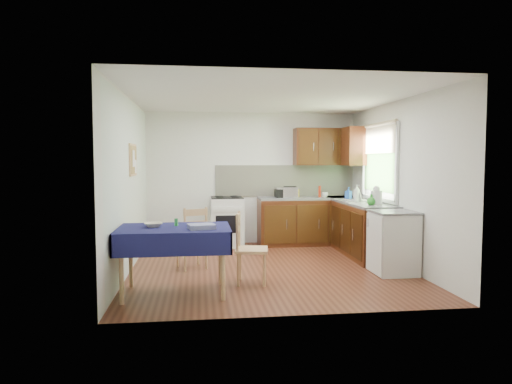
{
  "coord_description": "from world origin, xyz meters",
  "views": [
    {
      "loc": [
        -1.01,
        -6.6,
        1.6
      ],
      "look_at": [
        -0.14,
        0.31,
        1.11
      ],
      "focal_mm": 32.0,
      "sensor_mm": 36.0,
      "label": 1
    }
  ],
  "objects": [
    {
      "name": "worktop_right",
      "position": [
        1.7,
        0.65,
        0.88
      ],
      "size": [
        0.6,
        1.7,
        0.04
      ],
      "primitive_type": "cube",
      "color": "#5E5F63",
      "rests_on": "base_cabinets"
    },
    {
      "name": "corkboard",
      "position": [
        -1.97,
        0.3,
        1.6
      ],
      "size": [
        0.04,
        0.62,
        0.47
      ],
      "color": "tan",
      "rests_on": "wall_left"
    },
    {
      "name": "worktop_corner",
      "position": [
        1.7,
        1.8,
        0.88
      ],
      "size": [
        0.6,
        0.6,
        0.04
      ],
      "primitive_type": "cube",
      "color": "#5E5F63",
      "rests_on": "base_cabinets"
    },
    {
      "name": "splashback",
      "position": [
        0.65,
        2.08,
        1.2
      ],
      "size": [
        2.7,
        0.02,
        0.6
      ],
      "primitive_type": "cube",
      "color": "beige",
      "rests_on": "wall_back"
    },
    {
      "name": "soap_bottle_b",
      "position": [
        1.68,
        1.36,
        1.0
      ],
      "size": [
        0.13,
        0.13,
        0.21
      ],
      "primitive_type": "imported",
      "rotation": [
        0.0,
        0.0,
        2.2
      ],
      "color": "blue",
      "rests_on": "worktop_right"
    },
    {
      "name": "worktop_back",
      "position": [
        1.05,
        1.8,
        0.88
      ],
      "size": [
        1.9,
        0.6,
        0.04
      ],
      "primitive_type": "cube",
      "color": "#5E5F63",
      "rests_on": "base_cabinets"
    },
    {
      "name": "window",
      "position": [
        1.97,
        0.7,
        1.65
      ],
      "size": [
        0.04,
        1.48,
        1.26
      ],
      "color": "#325A25",
      "rests_on": "wall_right"
    },
    {
      "name": "base_cabinets",
      "position": [
        1.36,
        1.26,
        0.43
      ],
      "size": [
        1.9,
        2.3,
        0.86
      ],
      "color": "#341809",
      "rests_on": "ground"
    },
    {
      "name": "chair_far",
      "position": [
        -1.11,
        0.09,
        0.48
      ],
      "size": [
        0.52,
        0.52,
        0.91
      ],
      "rotation": [
        0.0,
        0.0,
        3.52
      ],
      "color": "tan",
      "rests_on": "ground"
    },
    {
      "name": "kettle",
      "position": [
        1.73,
        0.19,
        1.03
      ],
      "size": [
        0.18,
        0.18,
        0.3
      ],
      "color": "silver",
      "rests_on": "worktop_right"
    },
    {
      "name": "chair_near",
      "position": [
        -0.38,
        -0.8,
        0.49
      ],
      "size": [
        0.47,
        0.47,
        0.92
      ],
      "rotation": [
        0.0,
        0.0,
        1.42
      ],
      "color": "tan",
      "rests_on": "ground"
    },
    {
      "name": "cup",
      "position": [
        1.34,
        1.72,
        0.95
      ],
      "size": [
        0.13,
        0.13,
        0.09
      ],
      "primitive_type": "imported",
      "rotation": [
        0.0,
        0.0,
        -0.13
      ],
      "color": "silver",
      "rests_on": "worktop_back"
    },
    {
      "name": "upper_cabinets",
      "position": [
        1.52,
        1.8,
        1.85
      ],
      "size": [
        1.2,
        0.85,
        0.7
      ],
      "color": "#341809",
      "rests_on": "wall_back"
    },
    {
      "name": "wall_front",
      "position": [
        0.0,
        -2.1,
        1.25
      ],
      "size": [
        4.0,
        0.02,
        2.5
      ],
      "primitive_type": "cube",
      "color": "silver",
      "rests_on": "ground"
    },
    {
      "name": "dining_table",
      "position": [
        -1.31,
        -1.16,
        0.7
      ],
      "size": [
        1.32,
        0.89,
        0.8
      ],
      "rotation": [
        0.0,
        0.0,
        0.28
      ],
      "color": "#110E3B",
      "rests_on": "ground"
    },
    {
      "name": "floor",
      "position": [
        0.0,
        0.0,
        0.0
      ],
      "size": [
        4.2,
        4.2,
        0.0
      ],
      "primitive_type": "plane",
      "color": "#481F13",
      "rests_on": "ground"
    },
    {
      "name": "sauce_bottle",
      "position": [
        1.25,
        1.74,
        1.01
      ],
      "size": [
        0.05,
        0.05,
        0.21
      ],
      "primitive_type": "cylinder",
      "color": "red",
      "rests_on": "worktop_back"
    },
    {
      "name": "spice_jar",
      "position": [
        -1.29,
        -1.04,
        0.85
      ],
      "size": [
        0.04,
        0.04,
        0.09
      ],
      "primitive_type": "cylinder",
      "color": "green",
      "rests_on": "dining_table"
    },
    {
      "name": "stove",
      "position": [
        -0.5,
        1.8,
        0.46
      ],
      "size": [
        0.6,
        0.61,
        0.92
      ],
      "color": "silver",
      "rests_on": "ground"
    },
    {
      "name": "fridge",
      "position": [
        1.7,
        -0.55,
        0.44
      ],
      "size": [
        0.58,
        0.6,
        0.89
      ],
      "color": "silver",
      "rests_on": "ground"
    },
    {
      "name": "soap_bottle_a",
      "position": [
        1.61,
        0.73,
        1.04
      ],
      "size": [
        0.16,
        0.16,
        0.29
      ],
      "primitive_type": "imported",
      "rotation": [
        0.0,
        0.0,
        0.67
      ],
      "color": "silver",
      "rests_on": "worktop_right"
    },
    {
      "name": "wall_back",
      "position": [
        0.0,
        2.1,
        1.25
      ],
      "size": [
        4.0,
        0.02,
        2.5
      ],
      "primitive_type": "cube",
      "color": "silver",
      "rests_on": "ground"
    },
    {
      "name": "tea_towel",
      "position": [
        -0.99,
        -1.31,
        0.83
      ],
      "size": [
        0.34,
        0.29,
        0.05
      ],
      "primitive_type": "cube",
      "rotation": [
        0.0,
        0.0,
        0.2
      ],
      "color": "navy",
      "rests_on": "dining_table"
    },
    {
      "name": "dish_rack",
      "position": [
        1.66,
        0.85,
        0.92
      ],
      "size": [
        0.38,
        0.29,
        0.18
      ],
      "rotation": [
        0.0,
        0.0,
        -0.24
      ],
      "color": "#98989D",
      "rests_on": "worktop_right"
    },
    {
      "name": "book",
      "position": [
        -1.0,
        -1.03,
        0.81
      ],
      "size": [
        0.21,
        0.24,
        0.02
      ],
      "primitive_type": "imported",
      "rotation": [
        0.0,
        0.0,
        0.37
      ],
      "color": "white",
      "rests_on": "dining_table"
    },
    {
      "name": "ceiling",
      "position": [
        0.0,
        0.0,
        2.5
      ],
      "size": [
        4.0,
        4.2,
        0.02
      ],
      "primitive_type": "cube",
      "color": "white",
      "rests_on": "wall_back"
    },
    {
      "name": "toaster",
      "position": [
        0.67,
        1.71,
        1.0
      ],
      "size": [
        0.28,
        0.17,
        0.22
      ],
      "rotation": [
        0.0,
        0.0,
        -0.37
      ],
      "color": "silver",
      "rests_on": "worktop_back"
    },
    {
      "name": "sandwich_press",
      "position": [
        0.57,
        1.78,
        0.99
      ],
      "size": [
        0.33,
        0.29,
        0.19
      ],
      "rotation": [
        0.0,
        0.0,
        0.41
      ],
      "color": "black",
      "rests_on": "worktop_back"
    },
    {
      "name": "wall_left",
      "position": [
        -2.0,
        0.0,
        1.25
      ],
      "size": [
        0.02,
        4.2,
        2.5
      ],
      "primitive_type": "cube",
      "color": "silver",
      "rests_on": "ground"
    },
    {
      "name": "soap_bottle_c",
      "position": [
        1.64,
        0.15,
        0.99
      ],
      "size": [
        0.18,
        0.18,
        0.17
      ],
      "primitive_type": "imported",
      "rotation": [
        0.0,
        0.0,
        3.54
      ],
      "color": "#298A25",
      "rests_on": "worktop_right"
    },
    {
      "name": "wall_right",
      "position": [
        2.0,
        0.0,
        1.25
      ],
      "size": [
        0.02,
        4.2,
        2.5
      ],
      "primitive_type": "cube",
      "color": "silver",
      "rests_on": "ground"
    },
    {
      "name": "plate_bowl",
      "position": [
        -1.55,
        -1.1,
        0.83
      ],
      "size": [
        0.25,
        0.25,
        0.05
      ],
      "primitive_type": "imported",
      "rotation": [
        0.0,
        0.0,
        0.21
      ],
      "color": "beige",
      "rests_on": "dining_table"
    },
    {
      "name": "yellow_packet",
      "position": [
        0.84,
        1.93,
        0.97
      ],
      "size": [
        0.11,
        0.08,
        0.14
      ],
      "primitive_type": "cube",
      "rotation": [
        0.0,
        0.0,
        -0.12
      ],
      "color": "gold",
      "rests_on": "worktop_back"
    }
  ]
}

